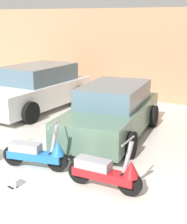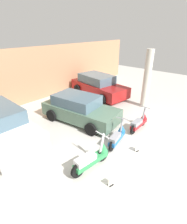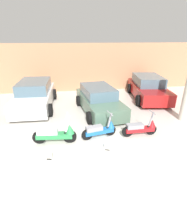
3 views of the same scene
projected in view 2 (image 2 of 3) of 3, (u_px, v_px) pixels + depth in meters
name	position (u px, v px, depth m)	size (l,w,h in m)	color
ground_plane	(135.00, 157.00, 6.26)	(28.00, 28.00, 0.00)	silver
wall_back	(22.00, 77.00, 10.07)	(19.60, 0.12, 3.22)	tan
scooter_front_left	(93.00, 157.00, 5.66)	(1.58, 0.57, 1.11)	black
scooter_front_right	(118.00, 136.00, 6.88)	(1.37, 0.58, 0.97)	black
scooter_front_center	(139.00, 122.00, 7.88)	(1.41, 0.51, 0.98)	black
car_rear_left	(0.00, 126.00, 6.95)	(2.09, 4.20, 1.41)	white
car_rear_center	(80.00, 109.00, 8.52)	(2.22, 3.97, 1.29)	#51705B
car_rear_right	(98.00, 86.00, 11.78)	(2.39, 4.27, 1.38)	maroon
placard_near_left_scooter	(111.00, 182.00, 5.11)	(0.20, 0.15, 0.26)	black
placard_near_right_scooter	(137.00, 148.00, 6.54)	(0.20, 0.16, 0.26)	black
support_column_side	(147.00, 79.00, 9.66)	(0.40, 0.40, 3.22)	beige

